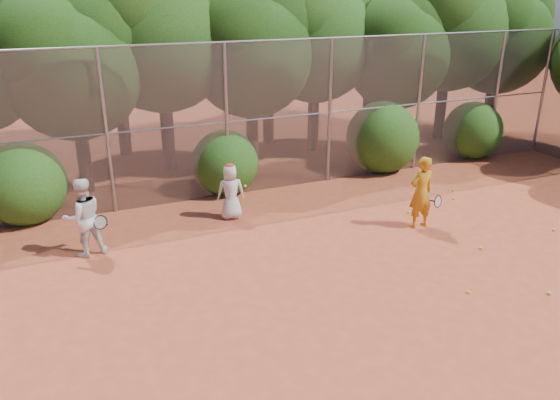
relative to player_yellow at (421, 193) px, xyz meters
name	(u,v)px	position (x,y,z in m)	size (l,w,h in m)	color
ground	(383,293)	(-2.41, -2.23, -0.86)	(80.00, 80.00, 0.00)	#A84126
fence_back	(259,117)	(-2.53, 3.77, 1.20)	(20.05, 0.09, 4.03)	gray
tree_2	(72,58)	(-6.86, 5.61, 2.73)	(3.99, 3.47, 5.47)	black
tree_3	(161,20)	(-4.35, 6.61, 3.54)	(4.89, 4.26, 6.70)	black
tree_4	(252,42)	(-1.86, 6.01, 2.90)	(4.19, 3.64, 5.73)	black
tree_5	(316,27)	(0.65, 6.81, 3.19)	(4.51, 3.92, 6.17)	black
tree_6	(399,46)	(3.14, 5.80, 2.61)	(3.86, 3.36, 5.29)	black
tree_7	(451,17)	(5.65, 6.41, 3.42)	(4.77, 4.14, 6.53)	black
tree_8	(500,30)	(7.64, 6.11, 2.96)	(4.25, 3.70, 5.82)	black
tree_10	(113,9)	(-5.34, 8.82, 3.77)	(5.15, 4.48, 7.06)	black
tree_11	(269,21)	(-0.35, 8.41, 3.31)	(4.64, 4.03, 6.35)	black
tree_12	(374,8)	(4.15, 9.01, 3.65)	(5.02, 4.37, 6.88)	black
bush_0	(23,180)	(-8.41, 4.07, 0.14)	(2.00, 2.00, 2.00)	#1E4912
bush_1	(225,160)	(-3.41, 4.07, 0.04)	(1.80, 1.80, 1.80)	#1E4912
bush_2	(383,134)	(1.59, 4.07, 0.24)	(2.20, 2.20, 2.20)	#1E4912
bush_3	(473,128)	(5.09, 4.07, 0.09)	(1.90, 1.90, 1.90)	#1E4912
player_yellow	(421,193)	(0.00, 0.00, 0.00)	(0.82, 0.50, 1.72)	#C88717
player_teen	(231,191)	(-3.86, 2.22, -0.16)	(0.73, 0.53, 1.39)	silver
player_white	(83,217)	(-7.26, 1.57, -0.02)	(0.94, 0.85, 1.68)	silver
ball_0	(481,248)	(0.52, -1.52, -0.82)	(0.07, 0.07, 0.07)	yellow
ball_1	(453,199)	(1.91, 1.04, -0.82)	(0.07, 0.07, 0.07)	yellow
ball_2	(549,293)	(0.36, -3.46, -0.82)	(0.07, 0.07, 0.07)	yellow
ball_3	(554,230)	(2.73, -1.45, -0.82)	(0.07, 0.07, 0.07)	yellow
ball_4	(468,292)	(-0.97, -2.86, -0.82)	(0.07, 0.07, 0.07)	yellow
ball_5	(453,190)	(2.34, 1.57, -0.82)	(0.07, 0.07, 0.07)	yellow
ball_6	(409,212)	(0.27, 0.74, -0.82)	(0.07, 0.07, 0.07)	yellow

